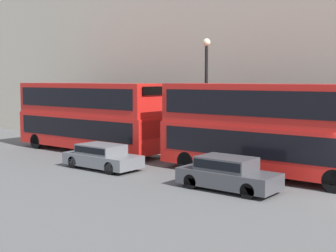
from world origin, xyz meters
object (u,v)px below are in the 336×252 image
bus_second_in_queue (88,114)px  pedestrian (191,144)px  car_hatchback (102,156)px  car_dark_sedan (227,173)px  bus_leading (265,126)px

bus_second_in_queue → pedestrian: bearing=-72.2°
bus_second_in_queue → car_hatchback: size_ratio=2.58×
bus_second_in_queue → car_hatchback: (-3.40, -4.83, -1.75)m
bus_second_in_queue → car_dark_sedan: (-3.40, -12.44, -1.69)m
pedestrian → bus_leading: bearing=-110.0°
bus_second_in_queue → pedestrian: bus_second_in_queue is taller
bus_leading → car_hatchback: (-3.40, 7.58, -1.77)m
car_hatchback → pedestrian: (5.52, -1.76, 0.15)m
bus_second_in_queue → car_dark_sedan: size_ratio=2.57×
car_dark_sedan → bus_second_in_queue: bearing=74.7°
bus_second_in_queue → car_dark_sedan: 13.00m
bus_second_in_queue → car_dark_sedan: bearing=-105.3°
car_dark_sedan → car_hatchback: car_dark_sedan is taller
bus_leading → car_dark_sedan: (-3.40, -0.02, -1.71)m
bus_leading → car_dark_sedan: 3.80m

